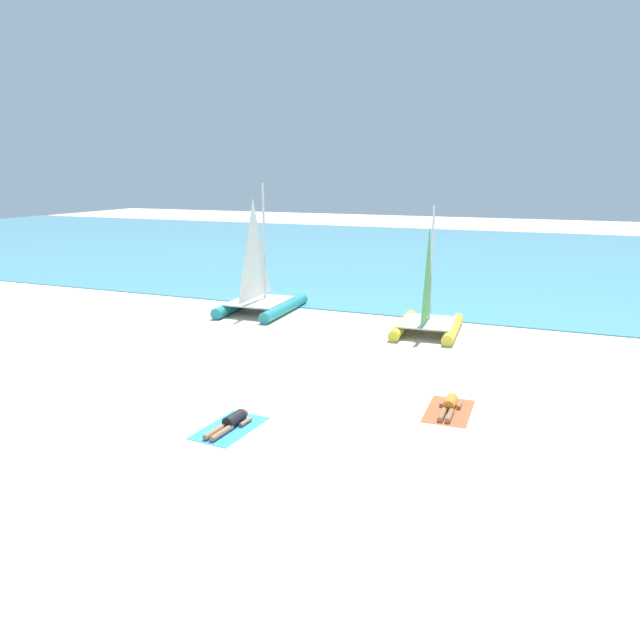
% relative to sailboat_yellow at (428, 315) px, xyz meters
% --- Properties ---
extents(ground_plane, '(120.00, 120.00, 0.00)m').
position_rel_sailboat_yellow_xyz_m(ground_plane, '(-2.68, 0.73, -0.70)').
color(ground_plane, beige).
extents(ocean_water, '(120.00, 40.00, 0.05)m').
position_rel_sailboat_yellow_xyz_m(ocean_water, '(-2.68, 22.11, -0.68)').
color(ocean_water, '#4C9EB7').
rests_on(ocean_water, ground).
extents(sailboat_yellow, '(2.53, 3.76, 4.72)m').
position_rel_sailboat_yellow_xyz_m(sailboat_yellow, '(0.00, 0.00, 0.00)').
color(sailboat_yellow, yellow).
rests_on(sailboat_yellow, ground).
extents(sailboat_teal, '(2.80, 4.26, 5.45)m').
position_rel_sailboat_yellow_xyz_m(sailboat_teal, '(-7.45, 0.75, 0.11)').
color(sailboat_teal, teal).
rests_on(sailboat_teal, ground).
extents(towel_left, '(1.25, 1.98, 0.01)m').
position_rel_sailboat_yellow_xyz_m(towel_left, '(-2.45, -10.43, -0.70)').
color(towel_left, '#338CD8').
rests_on(towel_left, ground).
extents(sunbather_left, '(0.57, 1.57, 0.30)m').
position_rel_sailboat_yellow_xyz_m(sunbather_left, '(-2.44, -10.36, -0.57)').
color(sunbather_left, black).
rests_on(sunbather_left, towel_left).
extents(towel_right, '(1.16, 1.93, 0.01)m').
position_rel_sailboat_yellow_xyz_m(towel_right, '(2.18, -7.41, -0.70)').
color(towel_right, '#EA5933').
rests_on(towel_right, ground).
extents(sunbather_right, '(0.55, 1.56, 0.30)m').
position_rel_sailboat_yellow_xyz_m(sunbather_right, '(2.18, -7.34, -0.57)').
color(sunbather_right, orange).
rests_on(sunbather_right, towel_right).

